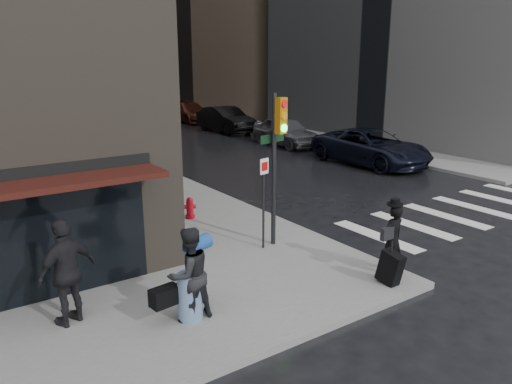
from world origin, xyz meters
TOP-DOWN VIEW (x-y plane):
  - ground at (0.00, 0.00)m, footprint 140.00×140.00m
  - sidewalk_left at (0.00, 27.00)m, footprint 4.00×50.00m
  - sidewalk_right at (13.50, 27.00)m, footprint 3.00×50.00m
  - crosswalk at (7.50, 1.00)m, footprint 8.50×3.00m
  - man_overcoat at (1.50, -1.17)m, footprint 0.91×0.90m
  - man_jeans at (-3.12, -0.33)m, footprint 1.32×0.80m
  - man_greycoat at (-4.98, 0.81)m, footprint 1.28×0.89m
  - traffic_light at (0.49, 1.81)m, footprint 0.96×0.54m
  - fire_hydrant at (-0.29, 5.07)m, footprint 0.38×0.29m
  - parked_car_0 at (10.63, 7.83)m, footprint 2.80×5.93m
  - parked_car_1 at (10.53, 14.15)m, footprint 2.11×4.80m
  - parked_car_2 at (10.42, 20.46)m, footprint 1.84×5.11m
  - parked_car_3 at (10.99, 26.78)m, footprint 2.29×5.24m
  - parked_car_4 at (11.44, 33.09)m, footprint 2.24×4.82m
  - parked_car_5 at (10.44, 39.40)m, footprint 1.65×4.16m
  - parked_car_6 at (10.43, 45.72)m, footprint 2.89×5.53m

SIDE VIEW (x-z plane):
  - ground at x=0.00m, z-range 0.00..0.00m
  - crosswalk at x=7.50m, z-range 0.00..0.01m
  - sidewalk_left at x=0.00m, z-range 0.00..0.15m
  - sidewalk_right at x=13.50m, z-range 0.00..0.15m
  - fire_hydrant at x=-0.29m, z-range 0.11..0.78m
  - parked_car_5 at x=10.44m, z-range 0.00..1.35m
  - parked_car_6 at x=10.43m, z-range 0.00..1.49m
  - parked_car_3 at x=10.99m, z-range 0.00..1.50m
  - parked_car_4 at x=11.44m, z-range 0.00..1.60m
  - parked_car_1 at x=10.53m, z-range 0.00..1.61m
  - parked_car_0 at x=10.63m, z-range 0.00..1.64m
  - parked_car_2 at x=10.42m, z-range 0.00..1.67m
  - man_overcoat at x=1.50m, z-range 0.00..1.79m
  - man_jeans at x=-3.12m, z-range 0.15..1.97m
  - man_greycoat at x=-4.98m, z-range 0.15..2.16m
  - traffic_light at x=0.49m, z-range 0.72..4.63m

